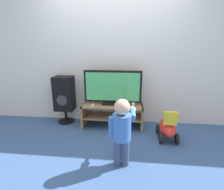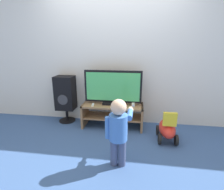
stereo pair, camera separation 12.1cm
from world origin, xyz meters
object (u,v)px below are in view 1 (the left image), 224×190
(television, at_px, (113,88))
(game_console, at_px, (133,104))
(remote_primary, at_px, (93,105))
(ride_on_toy, at_px, (167,128))
(speaker_tower, at_px, (64,95))
(child, at_px, (122,127))

(television, distance_m, game_console, 0.46)
(television, height_order, remote_primary, television)
(television, distance_m, ride_on_toy, 1.12)
(game_console, relative_size, speaker_tower, 0.20)
(television, bearing_deg, game_console, -5.50)
(speaker_tower, relative_size, ride_on_toy, 1.70)
(ride_on_toy, bearing_deg, game_console, 148.23)
(game_console, xyz_separation_m, ride_on_toy, (0.55, -0.34, -0.26))
(child, relative_size, speaker_tower, 0.96)
(television, bearing_deg, child, -78.25)
(television, bearing_deg, ride_on_toy, -22.24)
(ride_on_toy, bearing_deg, remote_primary, 168.80)
(game_console, bearing_deg, television, 174.50)
(television, xyz_separation_m, child, (0.22, -1.08, -0.22))
(speaker_tower, bearing_deg, ride_on_toy, -13.93)
(remote_primary, height_order, speaker_tower, speaker_tower)
(remote_primary, relative_size, ride_on_toy, 0.25)
(game_console, height_order, speaker_tower, speaker_tower)
(child, relative_size, ride_on_toy, 1.63)
(child, distance_m, speaker_tower, 1.64)
(television, distance_m, child, 1.12)
(ride_on_toy, bearing_deg, television, 157.76)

